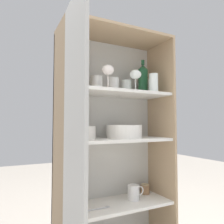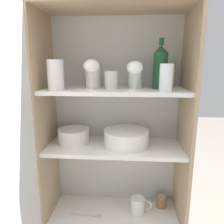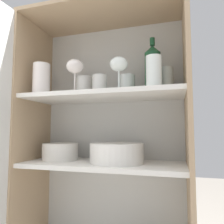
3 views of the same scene
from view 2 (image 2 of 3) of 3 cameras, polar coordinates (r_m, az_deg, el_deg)
cupboard_back_panel at (r=1.39m, az=1.03°, el=-7.93°), size 0.78×0.02×1.50m
cupboard_side_left at (r=1.33m, az=-16.22°, el=-9.59°), size 0.02×0.33×1.50m
cupboard_side_right at (r=1.28m, az=18.08°, el=-10.48°), size 0.02×0.33×1.50m
cupboard_top_panel at (r=1.17m, az=0.72°, el=25.75°), size 0.78×0.33×0.02m
shelf_board_lower at (r=1.45m, az=0.58°, el=-25.00°), size 0.74×0.29×0.02m
shelf_board_middle at (r=1.24m, az=0.62°, el=-9.12°), size 0.74×0.29×0.02m
shelf_board_upper at (r=1.16m, az=0.66°, el=5.64°), size 0.74×0.29×0.02m
cupboard_door at (r=1.04m, az=-24.32°, el=-16.78°), size 0.04×0.39×1.50m
tumbler_glass_0 at (r=1.24m, az=14.45°, el=9.12°), size 0.07×0.07×0.13m
tumbler_glass_1 at (r=1.15m, az=-0.21°, el=8.41°), size 0.07×0.07×0.09m
tumbler_glass_2 at (r=1.12m, az=-14.49°, el=9.35°), size 0.08×0.08×0.15m
tumbler_glass_3 at (r=1.19m, az=6.10°, el=8.58°), size 0.07×0.07×0.10m
tumbler_glass_4 at (r=1.07m, az=13.96°, el=8.70°), size 0.06×0.06×0.13m
tumbler_glass_5 at (r=1.21m, az=-4.93°, el=8.88°), size 0.08×0.08×0.10m
wine_glass_0 at (r=1.05m, az=5.99°, el=11.16°), size 0.08×0.08×0.14m
wine_glass_1 at (r=1.07m, az=-5.31°, el=11.57°), size 0.08×0.08×0.15m
wine_bottle at (r=1.17m, az=12.50°, el=11.38°), size 0.07×0.07×0.25m
plate_stack_white at (r=1.22m, az=3.76°, el=-6.74°), size 0.25×0.25×0.09m
mixing_bowl_large at (r=1.27m, az=-9.95°, el=-6.02°), size 0.18×0.18×0.08m
coffee_mug_primary at (r=1.42m, az=6.84°, el=-23.11°), size 0.12×0.08×0.10m
storage_jar at (r=1.51m, az=12.78°, el=-21.77°), size 0.07×0.07×0.07m
serving_spoon at (r=1.43m, az=-6.05°, el=-25.25°), size 0.19×0.02×0.01m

